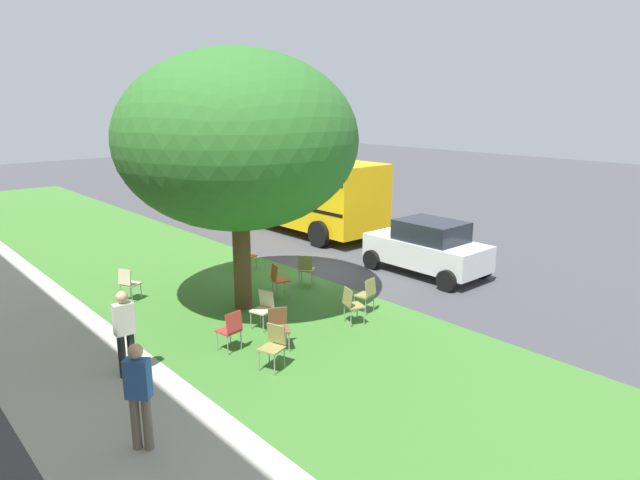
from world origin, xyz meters
TOP-DOWN VIEW (x-y plane):
  - ground at (0.00, 0.00)m, footprint 80.00×80.00m
  - grass_verge at (0.00, 3.20)m, footprint 48.00×6.00m
  - sidewalk_strip at (0.00, 7.60)m, footprint 48.00×2.80m
  - street_tree at (-1.12, 3.24)m, footprint 5.69×5.69m
  - chair_0 at (-1.04, 2.08)m, footprint 0.52×0.53m
  - chair_1 at (-0.85, 0.94)m, footprint 0.58×0.59m
  - chair_2 at (-2.53, 3.63)m, footprint 0.51×0.51m
  - chair_3 at (-4.28, 4.66)m, footprint 0.53×0.53m
  - chair_4 at (1.42, 1.40)m, footprint 0.54×0.55m
  - chair_5 at (1.24, 5.21)m, footprint 0.55×0.55m
  - chair_6 at (-3.70, 1.97)m, footprint 0.53×0.53m
  - chair_7 at (-3.44, 1.19)m, footprint 0.49×0.48m
  - chair_8 at (-3.08, 4.86)m, footprint 0.48×0.47m
  - chair_9 at (-3.63, 4.04)m, footprint 0.57×0.56m
  - parked_car at (-2.44, -2.46)m, footprint 3.70×1.92m
  - school_bus at (6.09, -3.41)m, footprint 10.40×2.80m
  - pedestrian_0 at (-2.69, 6.90)m, footprint 0.22×0.37m
  - pedestrian_1 at (-5.05, 7.67)m, footprint 0.40×0.39m

SIDE VIEW (x-z plane):
  - ground at x=0.00m, z-range 0.00..0.00m
  - grass_verge at x=0.00m, z-range 0.00..0.01m
  - sidewalk_strip at x=0.00m, z-range 0.00..0.01m
  - chair_0 at x=-1.04m, z-range 0.08..0.96m
  - chair_1 at x=-0.85m, z-range 0.08..0.96m
  - chair_2 at x=-2.53m, z-range 0.08..0.96m
  - chair_3 at x=-4.28m, z-range 0.08..0.96m
  - chair_4 at x=1.42m, z-range 0.08..0.96m
  - chair_5 at x=1.24m, z-range 0.08..0.96m
  - chair_6 at x=-3.70m, z-range 0.08..0.96m
  - chair_7 at x=-3.44m, z-range 0.08..0.96m
  - chair_8 at x=-3.08m, z-range 0.08..0.96m
  - chair_9 at x=-3.63m, z-range 0.08..0.96m
  - parked_car at x=-2.44m, z-range 0.01..1.66m
  - pedestrian_0 at x=-2.69m, z-range 0.08..1.77m
  - pedestrian_1 at x=-5.05m, z-range 0.08..1.77m
  - school_bus at x=6.09m, z-range 0.32..3.20m
  - street_tree at x=-1.12m, z-range 1.02..7.29m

